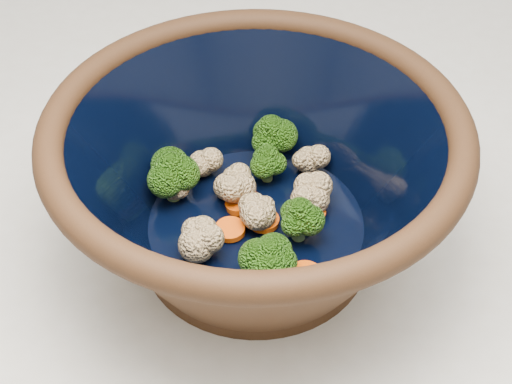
{
  "coord_description": "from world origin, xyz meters",
  "views": [
    {
      "loc": [
        -0.01,
        -0.4,
        1.41
      ],
      "look_at": [
        -0.09,
        0.05,
        0.97
      ],
      "focal_mm": 50.0,
      "sensor_mm": 36.0,
      "label": 1
    }
  ],
  "objects": [
    {
      "name": "vegetable_pile",
      "position": [
        -0.1,
        0.06,
        0.96
      ],
      "size": [
        0.18,
        0.2,
        0.06
      ],
      "color": "#608442",
      "rests_on": "mixing_bowl"
    },
    {
      "name": "mixing_bowl",
      "position": [
        -0.09,
        0.05,
        0.99
      ],
      "size": [
        0.43,
        0.43,
        0.16
      ],
      "rotation": [
        0.0,
        0.0,
        0.33
      ],
      "color": "black",
      "rests_on": "counter"
    }
  ]
}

